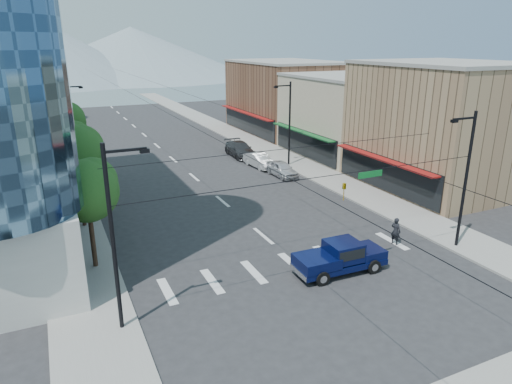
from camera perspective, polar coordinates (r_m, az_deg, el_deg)
ground at (r=27.37m, az=6.47°, el=-10.10°), size 160.00×160.00×0.00m
sidewalk_left at (r=61.78m, az=-23.63°, el=4.75°), size 4.00×120.00×0.15m
sidewalk_right at (r=66.57m, az=-2.51°, el=7.15°), size 4.00×120.00×0.15m
shop_near at (r=45.35m, az=22.18°, el=7.51°), size 12.00×14.00×11.00m
shop_mid at (r=55.86m, az=11.60°, el=9.25°), size 12.00×14.00×9.00m
shop_far at (r=69.20m, az=3.69°, el=11.69°), size 12.00×18.00×10.00m
clock_tower at (r=82.52m, az=-28.42°, el=14.62°), size 4.80×4.80×20.40m
mountain_left at (r=170.43m, az=-26.69°, el=15.83°), size 80.00×80.00×22.00m
mountain_right at (r=183.41m, az=-15.20°, el=16.50°), size 90.00×90.00×18.00m
tree_near at (r=27.74m, az=-20.19°, el=0.45°), size 3.65×3.64×6.71m
tree_midnear at (r=34.35m, az=-21.44°, el=4.65°), size 4.09×4.09×7.52m
tree_midfar at (r=41.32m, az=-22.09°, el=5.86°), size 3.65×3.64×6.71m
tree_far at (r=48.11m, az=-22.73°, el=8.11°), size 4.09×4.09×7.52m
signal_rig at (r=24.80m, az=8.42°, el=-1.50°), size 21.80×0.20×9.00m
lamp_pole_nw at (r=51.09m, az=-22.37°, el=7.93°), size 2.00×0.25×9.00m
lamp_pole_ne at (r=49.13m, az=4.09°, el=8.89°), size 2.00×0.25×9.00m
pickup_truck at (r=27.38m, az=10.41°, el=-7.95°), size 5.65×2.29×1.90m
pedestrian at (r=31.87m, az=17.06°, el=-4.69°), size 0.64×0.79×1.89m
parked_car_near at (r=45.95m, az=3.25°, el=2.90°), size 1.91×4.52×1.53m
parked_car_mid at (r=49.24m, az=0.44°, el=3.99°), size 2.06×4.79×1.53m
parked_car_far at (r=53.95m, az=-1.98°, el=5.34°), size 2.58×5.94×1.70m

